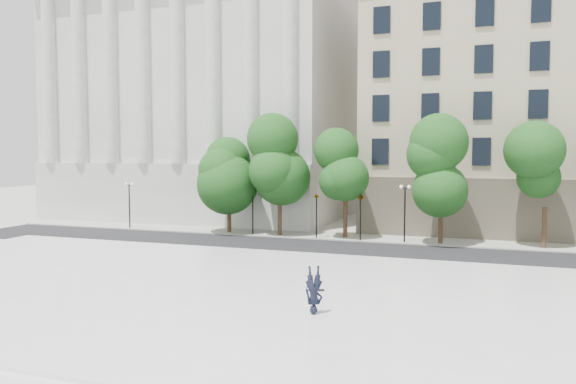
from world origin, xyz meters
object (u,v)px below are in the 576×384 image
object	(u,v)px
traffic_light_east	(361,194)
skateboard	(316,290)
traffic_light_west	(317,193)
person_lying	(314,307)

from	to	relation	value
traffic_light_east	skateboard	size ratio (longest dim) A/B	5.69
traffic_light_west	traffic_light_east	xyz separation A→B (m)	(3.61, 0.00, 0.04)
traffic_light_west	traffic_light_east	bearing A→B (deg)	0.00
person_lying	traffic_light_east	bearing A→B (deg)	71.54
skateboard	person_lying	bearing A→B (deg)	-86.38
person_lying	skateboard	bearing A→B (deg)	79.45
person_lying	traffic_light_west	bearing A→B (deg)	80.64
traffic_light_east	person_lying	xyz separation A→B (m)	(2.70, -21.72, -3.06)
traffic_light_east	person_lying	size ratio (longest dim) A/B	2.19
traffic_light_east	skateboard	distance (m)	18.38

